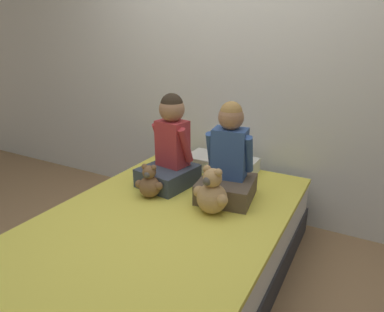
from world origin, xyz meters
TOP-DOWN VIEW (x-y plane):
  - ground_plane at (0.00, 0.00)m, footprint 14.00×14.00m
  - wall_behind_bed at (0.00, 1.14)m, footprint 8.00×0.06m
  - bed at (0.00, 0.00)m, footprint 1.39×2.04m
  - child_on_left at (-0.22, 0.43)m, footprint 0.39×0.43m
  - child_on_right at (0.23, 0.42)m, footprint 0.41×0.42m
  - teddy_bear_held_by_left_child at (-0.23, 0.16)m, footprint 0.19×0.15m
  - teddy_bear_held_by_right_child at (0.24, 0.16)m, footprint 0.25×0.19m
  - pillow_at_headboard at (0.00, 0.85)m, footprint 0.57×0.28m

SIDE VIEW (x-z plane):
  - ground_plane at x=0.00m, z-range 0.00..0.00m
  - bed at x=0.00m, z-range 0.00..0.46m
  - pillow_at_headboard at x=0.00m, z-range 0.46..0.57m
  - teddy_bear_held_by_left_child at x=-0.23m, z-range 0.44..0.68m
  - teddy_bear_held_by_right_child at x=0.24m, z-range 0.44..0.75m
  - child_on_right at x=0.23m, z-range 0.39..1.04m
  - child_on_left at x=-0.22m, z-range 0.40..1.07m
  - wall_behind_bed at x=0.00m, z-range 0.00..2.50m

